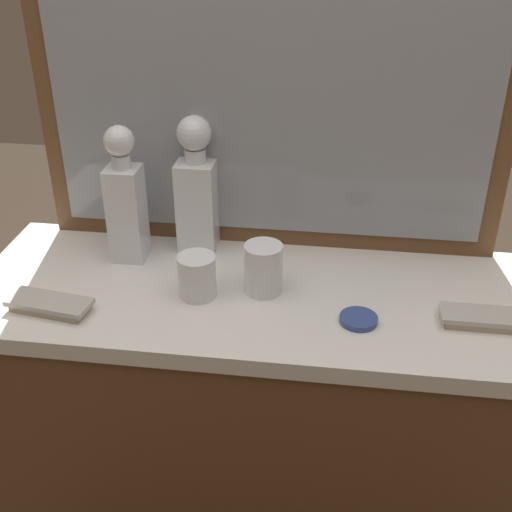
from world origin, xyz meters
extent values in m
cube|color=brown|center=(0.00, 0.00, 0.42)|extent=(1.15, 0.44, 0.83)
cube|color=silver|center=(0.00, 0.00, 0.85)|extent=(1.19, 0.46, 0.04)
cube|color=brown|center=(0.00, 0.21, 1.26)|extent=(1.01, 0.03, 0.79)
cube|color=gray|center=(0.00, 0.20, 1.26)|extent=(0.93, 0.01, 0.71)
cube|color=white|center=(-0.29, 0.10, 0.98)|extent=(0.07, 0.07, 0.21)
cube|color=#8C4C14|center=(-0.29, 0.10, 0.95)|extent=(0.06, 0.06, 0.16)
cylinder|color=white|center=(-0.29, 0.10, 1.10)|extent=(0.04, 0.04, 0.03)
sphere|color=white|center=(-0.29, 0.10, 1.14)|extent=(0.06, 0.06, 0.06)
cube|color=white|center=(-0.15, 0.17, 0.97)|extent=(0.08, 0.08, 0.21)
cube|color=#8C4C14|center=(-0.15, 0.17, 0.94)|extent=(0.07, 0.07, 0.13)
cylinder|color=white|center=(-0.15, 0.17, 1.09)|extent=(0.05, 0.05, 0.03)
sphere|color=white|center=(-0.15, 0.17, 1.14)|extent=(0.08, 0.08, 0.08)
cylinder|color=white|center=(-0.11, -0.03, 0.91)|extent=(0.08, 0.08, 0.09)
cylinder|color=silver|center=(-0.11, -0.03, 0.88)|extent=(0.07, 0.07, 0.01)
cylinder|color=white|center=(0.01, 0.00, 0.92)|extent=(0.08, 0.08, 0.10)
cylinder|color=silver|center=(0.01, 0.00, 0.88)|extent=(0.07, 0.07, 0.01)
cube|color=#B7A88C|center=(0.43, -0.06, 0.88)|extent=(0.12, 0.06, 0.01)
cube|color=#B7B5AD|center=(0.43, -0.06, 0.89)|extent=(0.14, 0.06, 0.01)
cube|color=#B7A88C|center=(-0.39, -0.13, 0.88)|extent=(0.16, 0.08, 0.01)
cube|color=#B7B5AD|center=(-0.39, -0.13, 0.89)|extent=(0.17, 0.09, 0.01)
cylinder|color=#33478C|center=(0.21, -0.09, 0.88)|extent=(0.07, 0.07, 0.01)
camera|label=1|loc=(0.15, -1.11, 1.59)|focal=45.37mm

